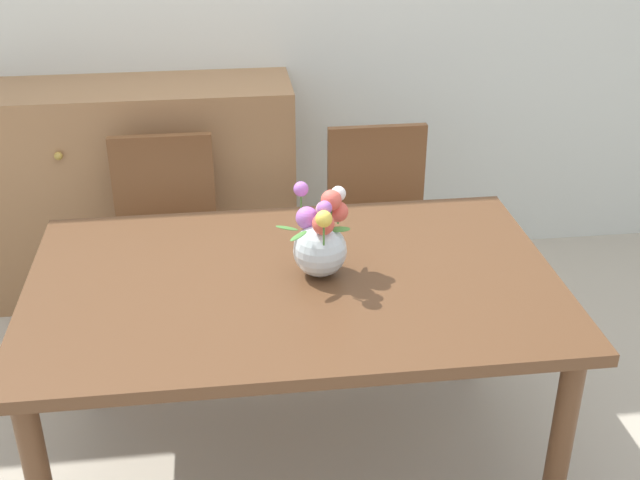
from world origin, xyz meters
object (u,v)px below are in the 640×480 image
(chair_right, at_px, (380,219))
(dresser, at_px, (142,191))
(chair_left, at_px, (166,231))
(flower_vase, at_px, (321,239))
(dining_table, at_px, (294,301))

(chair_right, height_order, dresser, dresser)
(chair_right, bearing_deg, chair_left, 0.00)
(chair_left, relative_size, flower_vase, 3.31)
(dining_table, relative_size, chair_left, 1.85)
(chair_right, xyz_separation_m, flower_vase, (-0.36, -0.84, 0.36))
(dining_table, bearing_deg, dresser, 113.64)
(dining_table, height_order, flower_vase, flower_vase)
(dining_table, xyz_separation_m, flower_vase, (0.09, 0.02, 0.20))
(chair_right, height_order, flower_vase, flower_vase)
(chair_left, bearing_deg, chair_right, -180.00)
(chair_left, distance_m, chair_right, 0.90)
(dresser, relative_size, flower_vase, 5.17)
(dining_table, distance_m, chair_right, 0.98)
(chair_left, distance_m, dresser, 0.49)
(chair_left, relative_size, dresser, 0.64)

